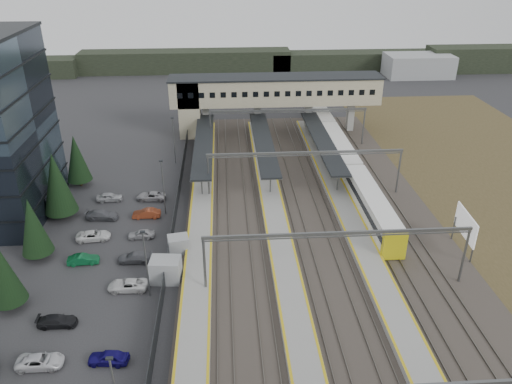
{
  "coord_description": "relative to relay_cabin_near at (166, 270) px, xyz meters",
  "views": [
    {
      "loc": [
        0.49,
        -51.42,
        34.02
      ],
      "look_at": [
        4.48,
        7.95,
        4.0
      ],
      "focal_mm": 35.0,
      "sensor_mm": 36.0,
      "label": 1
    }
  ],
  "objects": [
    {
      "name": "ground",
      "position": [
        6.46,
        5.35,
        -1.37
      ],
      "size": [
        220.0,
        220.0,
        0.0
      ],
      "primitive_type": "plane",
      "color": "#2B2B2D",
      "rests_on": "ground"
    },
    {
      "name": "conifer_row",
      "position": [
        -15.54,
        1.48,
        3.47
      ],
      "size": [
        4.42,
        49.82,
        9.5
      ],
      "color": "black",
      "rests_on": "ground"
    },
    {
      "name": "car_park",
      "position": [
        -6.88,
        -0.49,
        -0.77
      ],
      "size": [
        10.52,
        44.63,
        1.29
      ],
      "color": "silver",
      "rests_on": "ground"
    },
    {
      "name": "lampposts",
      "position": [
        -1.54,
        6.6,
        2.97
      ],
      "size": [
        0.5,
        53.25,
        8.07
      ],
      "color": "slate",
      "rests_on": "ground"
    },
    {
      "name": "fence",
      "position": [
        -0.04,
        10.35,
        -0.37
      ],
      "size": [
        0.08,
        90.0,
        2.0
      ],
      "color": "#26282B",
      "rests_on": "ground"
    },
    {
      "name": "relay_cabin_near",
      "position": [
        0.0,
        0.0,
        0.0
      ],
      "size": [
        3.49,
        2.7,
        2.74
      ],
      "color": "#999C9E",
      "rests_on": "ground"
    },
    {
      "name": "relay_cabin_far",
      "position": [
        0.99,
        5.45,
        -0.26
      ],
      "size": [
        2.76,
        2.44,
        2.23
      ],
      "color": "#999C9E",
      "rests_on": "ground"
    },
    {
      "name": "rail_corridor",
      "position": [
        15.8,
        10.35,
        -1.08
      ],
      "size": [
        34.0,
        90.0,
        0.92
      ],
      "color": "#3C362F",
      "rests_on": "ground"
    },
    {
      "name": "canopies",
      "position": [
        13.46,
        32.35,
        2.55
      ],
      "size": [
        23.1,
        30.0,
        3.28
      ],
      "color": "black",
      "rests_on": "ground"
    },
    {
      "name": "footbridge",
      "position": [
        14.17,
        47.34,
        6.56
      ],
      "size": [
        40.4,
        6.4,
        11.2
      ],
      "color": "tan",
      "rests_on": "ground"
    },
    {
      "name": "gantries",
      "position": [
        18.46,
        8.35,
        4.63
      ],
      "size": [
        28.4,
        62.28,
        7.17
      ],
      "color": "slate",
      "rests_on": "ground"
    },
    {
      "name": "train",
      "position": [
        26.46,
        31.44,
        0.68
      ],
      "size": [
        2.86,
        59.75,
        3.6
      ],
      "color": "white",
      "rests_on": "ground"
    },
    {
      "name": "billboard",
      "position": [
        35.4,
        3.45,
        2.21
      ],
      "size": [
        0.57,
        6.2,
        5.31
      ],
      "color": "slate",
      "rests_on": "ground"
    },
    {
      "name": "treeline_far",
      "position": [
        30.27,
        97.62,
        1.58
      ],
      "size": [
        170.0,
        19.0,
        7.0
      ],
      "color": "black",
      "rests_on": "ground"
    }
  ]
}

